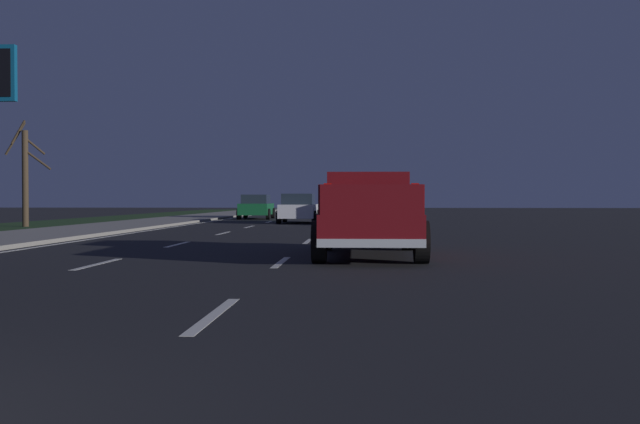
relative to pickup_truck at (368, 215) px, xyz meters
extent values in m
plane|color=black|center=(14.02, 3.50, -0.91)|extent=(144.00, 144.00, 0.00)
cube|color=gray|center=(14.02, 10.95, -0.85)|extent=(108.00, 4.00, 0.12)
cube|color=#1E3819|center=(14.02, 15.95, -0.91)|extent=(108.00, 6.00, 0.01)
cube|color=silver|center=(-8.34, 1.75, -0.91)|extent=(2.40, 0.14, 0.01)
cube|color=silver|center=(-2.00, 1.75, -0.91)|extent=(2.40, 0.14, 0.01)
cube|color=silver|center=(4.99, 1.75, -0.91)|extent=(2.40, 0.14, 0.01)
cube|color=silver|center=(10.65, 1.75, -0.91)|extent=(2.40, 0.14, 0.01)
cube|color=silver|center=(16.39, 1.75, -0.91)|extent=(2.40, 0.14, 0.01)
cube|color=silver|center=(22.26, 1.75, -0.91)|extent=(2.40, 0.14, 0.01)
cube|color=silver|center=(28.44, 1.75, -0.91)|extent=(2.40, 0.14, 0.01)
cube|color=silver|center=(34.10, 1.75, -0.91)|extent=(2.40, 0.14, 0.01)
cube|color=silver|center=(39.43, 1.75, -0.91)|extent=(2.40, 0.14, 0.01)
cube|color=silver|center=(45.83, 1.75, -0.91)|extent=(2.40, 0.14, 0.01)
cube|color=silver|center=(52.60, 1.75, -0.91)|extent=(2.40, 0.14, 0.01)
cube|color=silver|center=(59.58, 1.75, -0.91)|extent=(2.40, 0.14, 0.01)
cube|color=silver|center=(66.50, 1.75, -0.91)|extent=(2.40, 0.14, 0.01)
cube|color=silver|center=(-2.60, 5.25, -0.91)|extent=(2.40, 0.14, 0.01)
cube|color=silver|center=(3.30, 5.25, -0.91)|extent=(2.40, 0.14, 0.01)
cube|color=silver|center=(9.71, 5.25, -0.91)|extent=(2.40, 0.14, 0.01)
cube|color=silver|center=(15.72, 5.25, -0.91)|extent=(2.40, 0.14, 0.01)
cube|color=silver|center=(22.58, 5.25, -0.91)|extent=(2.40, 0.14, 0.01)
cube|color=silver|center=(28.56, 5.25, -0.91)|extent=(2.40, 0.14, 0.01)
cube|color=silver|center=(35.44, 5.25, -0.91)|extent=(2.40, 0.14, 0.01)
cube|color=silver|center=(41.17, 5.25, -0.91)|extent=(2.40, 0.14, 0.01)
cube|color=silver|center=(46.58, 5.25, -0.91)|extent=(2.40, 0.14, 0.01)
cube|color=silver|center=(52.97, 5.25, -0.91)|extent=(2.40, 0.14, 0.01)
cube|color=silver|center=(58.88, 5.25, -0.91)|extent=(2.40, 0.14, 0.01)
cube|color=silver|center=(65.65, 5.25, -0.91)|extent=(2.40, 0.14, 0.01)
cube|color=silver|center=(14.02, 8.65, -0.91)|extent=(108.00, 0.14, 0.01)
cube|color=maroon|center=(-0.32, 0.00, -0.24)|extent=(5.42, 2.06, 0.60)
cube|color=maroon|center=(0.87, 0.01, 0.51)|extent=(2.18, 1.86, 0.90)
cube|color=#1E2833|center=(-0.18, 0.00, 0.56)|extent=(0.06, 1.44, 0.50)
cube|color=maroon|center=(-1.41, 0.93, 0.34)|extent=(3.02, 0.11, 0.56)
cube|color=maroon|center=(-1.39, -0.95, 0.34)|extent=(3.02, 0.11, 0.56)
cube|color=maroon|center=(-2.98, -0.03, 0.34)|extent=(0.10, 1.88, 0.56)
cube|color=silver|center=(-2.98, -0.03, -0.46)|extent=(0.14, 2.00, 0.16)
cube|color=red|center=(-2.98, 0.77, 0.54)|extent=(0.06, 0.14, 0.20)
cube|color=red|center=(-2.96, -0.83, 0.54)|extent=(0.06, 0.14, 0.20)
cylinder|color=black|center=(1.45, 1.02, -0.49)|extent=(0.84, 0.28, 0.84)
cylinder|color=black|center=(1.47, -0.98, -0.49)|extent=(0.84, 0.28, 0.84)
cylinder|color=black|center=(-2.11, 0.98, -0.49)|extent=(0.84, 0.28, 0.84)
cylinder|color=black|center=(-2.09, -1.02, -0.49)|extent=(0.84, 0.28, 0.84)
cube|color=#14592D|center=(28.21, 6.80, -0.28)|extent=(4.45, 1.93, 0.70)
cube|color=#1E2833|center=(27.96, 6.79, 0.35)|extent=(2.51, 1.65, 0.56)
cylinder|color=black|center=(29.68, 7.75, -0.57)|extent=(0.68, 0.22, 0.68)
cylinder|color=black|center=(29.73, 5.95, -0.57)|extent=(0.68, 0.22, 0.68)
cylinder|color=black|center=(26.69, 7.66, -0.57)|extent=(0.68, 0.22, 0.68)
cylinder|color=black|center=(26.74, 5.86, -0.57)|extent=(0.68, 0.22, 0.68)
cube|color=red|center=(26.06, 6.74, -0.23)|extent=(0.12, 1.51, 0.10)
cube|color=silver|center=(21.10, 3.47, -0.28)|extent=(4.41, 1.84, 0.70)
cube|color=#1E2833|center=(20.85, 3.47, 0.35)|extent=(2.48, 1.60, 0.56)
cylinder|color=black|center=(22.59, 4.38, -0.57)|extent=(0.68, 0.22, 0.68)
cylinder|color=black|center=(22.60, 2.58, -0.57)|extent=(0.68, 0.22, 0.68)
cylinder|color=black|center=(19.59, 4.35, -0.57)|extent=(0.68, 0.22, 0.68)
cylinder|color=black|center=(19.61, 2.55, -0.57)|extent=(0.68, 0.22, 0.68)
cube|color=red|center=(18.95, 3.45, -0.23)|extent=(0.09, 1.51, 0.10)
cube|color=navy|center=(19.14, -0.13, -0.28)|extent=(4.44, 1.89, 0.70)
cube|color=#1E2833|center=(18.89, -0.13, 0.35)|extent=(2.50, 1.63, 0.56)
cylinder|color=black|center=(20.66, 0.74, -0.57)|extent=(0.68, 0.22, 0.68)
cylinder|color=black|center=(20.62, -1.06, -0.57)|extent=(0.68, 0.22, 0.68)
cylinder|color=black|center=(17.66, 0.80, -0.57)|extent=(0.68, 0.22, 0.68)
cylinder|color=black|center=(17.63, -1.00, -0.57)|extent=(0.68, 0.22, 0.68)
cube|color=red|center=(16.99, -0.09, -0.23)|extent=(0.11, 1.51, 0.10)
cylinder|color=#423323|center=(15.29, 15.50, 1.29)|extent=(0.28, 0.28, 4.40)
cylinder|color=#423323|center=(15.36, 15.99, 3.12)|extent=(0.22, 1.06, 1.51)
cylinder|color=#423323|center=(15.39, 15.08, 2.78)|extent=(0.26, 0.91, 0.82)
cylinder|color=#423323|center=(15.28, 15.81, 3.41)|extent=(0.11, 0.70, 1.10)
cylinder|color=#423323|center=(15.32, 14.92, 2.15)|extent=(0.15, 1.22, 0.94)
camera|label=1|loc=(-15.84, 0.14, 0.35)|focal=39.33mm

